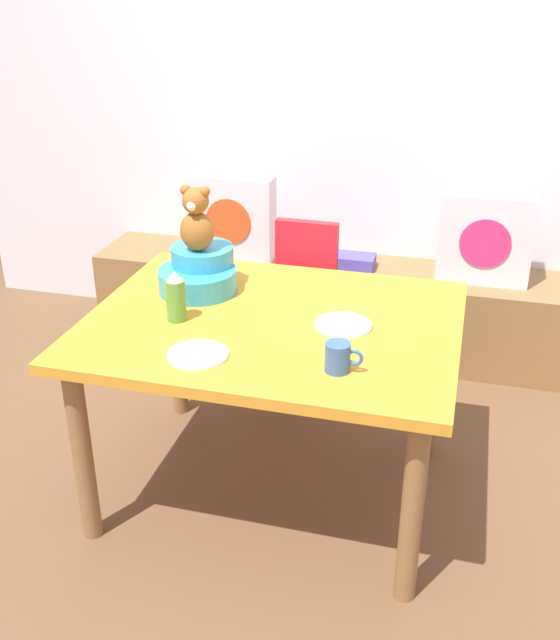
# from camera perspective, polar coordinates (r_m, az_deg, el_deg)

# --- Properties ---
(ground_plane) EXTENTS (8.00, 8.00, 0.00)m
(ground_plane) POSITION_cam_1_polar(r_m,az_deg,el_deg) (3.01, -0.51, -12.74)
(ground_plane) COLOR brown
(back_wall) EXTENTS (4.40, 0.10, 2.60)m
(back_wall) POSITION_cam_1_polar(r_m,az_deg,el_deg) (3.90, 5.75, 17.22)
(back_wall) COLOR silver
(back_wall) RESTS_ON ground_plane
(window_bench) EXTENTS (2.60, 0.44, 0.46)m
(window_bench) POSITION_cam_1_polar(r_m,az_deg,el_deg) (3.95, 4.40, 1.11)
(window_bench) COLOR olive
(window_bench) RESTS_ON ground_plane
(pillow_floral_left) EXTENTS (0.44, 0.15, 0.44)m
(pillow_floral_left) POSITION_cam_1_polar(r_m,az_deg,el_deg) (3.90, -3.69, 7.91)
(pillow_floral_left) COLOR silver
(pillow_floral_left) RESTS_ON window_bench
(pillow_floral_right) EXTENTS (0.44, 0.15, 0.44)m
(pillow_floral_right) POSITION_cam_1_polar(r_m,az_deg,el_deg) (3.71, 15.58, 6.06)
(pillow_floral_right) COLOR silver
(pillow_floral_right) RESTS_ON window_bench
(book_stack) EXTENTS (0.20, 0.14, 0.06)m
(book_stack) POSITION_cam_1_polar(r_m,az_deg,el_deg) (3.83, 5.83, 4.53)
(book_stack) COLOR #4D48BB
(book_stack) RESTS_ON window_bench
(dining_table) EXTENTS (1.31, 1.03, 0.74)m
(dining_table) POSITION_cam_1_polar(r_m,az_deg,el_deg) (2.65, -0.56, -1.78)
(dining_table) COLOR orange
(dining_table) RESTS_ON ground_plane
(highchair) EXTENTS (0.34, 0.45, 0.79)m
(highchair) POSITION_cam_1_polar(r_m,az_deg,el_deg) (3.46, 1.51, 2.76)
(highchair) COLOR red
(highchair) RESTS_ON ground_plane
(infant_seat_teal) EXTENTS (0.30, 0.33, 0.16)m
(infant_seat_teal) POSITION_cam_1_polar(r_m,az_deg,el_deg) (2.84, -6.26, 3.71)
(infant_seat_teal) COLOR teal
(infant_seat_teal) RESTS_ON dining_table
(teddy_bear) EXTENTS (0.13, 0.12, 0.25)m
(teddy_bear) POSITION_cam_1_polar(r_m,az_deg,el_deg) (2.77, -6.47, 7.66)
(teddy_bear) COLOR #935A25
(teddy_bear) RESTS_ON infant_seat_teal
(ketchup_bottle) EXTENTS (0.07, 0.07, 0.18)m
(ketchup_bottle) POSITION_cam_1_polar(r_m,az_deg,el_deg) (2.60, -8.05, 1.75)
(ketchup_bottle) COLOR #4C8C33
(ketchup_bottle) RESTS_ON dining_table
(coffee_mug) EXTENTS (0.12, 0.08, 0.09)m
(coffee_mug) POSITION_cam_1_polar(r_m,az_deg,el_deg) (2.27, 4.55, -2.88)
(coffee_mug) COLOR #335999
(coffee_mug) RESTS_ON dining_table
(dinner_plate_near) EXTENTS (0.20, 0.20, 0.01)m
(dinner_plate_near) POSITION_cam_1_polar(r_m,az_deg,el_deg) (2.38, -6.38, -2.67)
(dinner_plate_near) COLOR white
(dinner_plate_near) RESTS_ON dining_table
(dinner_plate_far) EXTENTS (0.20, 0.20, 0.01)m
(dinner_plate_far) POSITION_cam_1_polar(r_m,az_deg,el_deg) (2.56, 4.91, -0.39)
(dinner_plate_far) COLOR white
(dinner_plate_far) RESTS_ON dining_table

